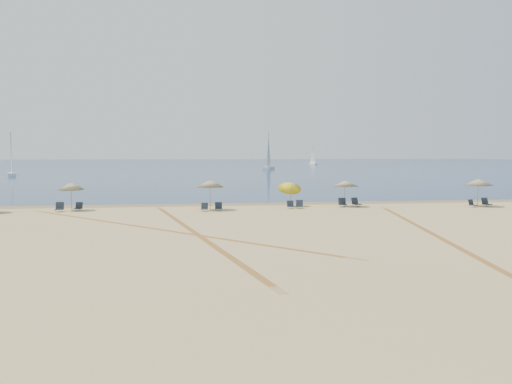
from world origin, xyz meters
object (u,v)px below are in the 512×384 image
(chair_2, at_px, (60,208))
(chair_10, at_px, (472,204))
(sailboat_0, at_px, (12,163))
(chair_11, at_px, (486,203))
(umbrella_3, at_px, (290,185))
(umbrella_1, at_px, (71,186))
(umbrella_4, at_px, (345,184))
(chair_6, at_px, (291,205))
(chair_8, at_px, (342,203))
(chair_4, at_px, (204,207))
(chair_3, at_px, (78,207))
(sailboat_2, at_px, (313,159))
(umbrella_5, at_px, (478,182))
(sailboat_1, at_px, (269,158))
(chair_7, at_px, (299,205))
(chair_9, at_px, (356,203))
(chair_5, at_px, (219,207))
(umbrella_2, at_px, (210,184))

(chair_2, bearing_deg, chair_10, -5.46)
(sailboat_0, bearing_deg, chair_11, -67.52)
(umbrella_3, height_order, chair_10, umbrella_3)
(umbrella_1, xyz_separation_m, umbrella_4, (21.53, 0.05, 0.01))
(chair_6, xyz_separation_m, chair_8, (4.45, 0.72, 0.05))
(chair_4, distance_m, chair_11, 22.96)
(chair_3, xyz_separation_m, sailboat_2, (61.70, 170.37, 1.97))
(umbrella_5, bearing_deg, umbrella_3, 172.14)
(sailboat_1, bearing_deg, chair_7, -74.55)
(umbrella_5, xyz_separation_m, chair_11, (0.58, -0.28, -1.67))
(chair_10, bearing_deg, chair_11, -11.44)
(chair_11, bearing_deg, sailboat_2, 68.80)
(chair_9, xyz_separation_m, sailboat_0, (-45.80, 69.28, 2.26))
(chair_6, xyz_separation_m, sailboat_2, (45.48, 171.04, 1.98))
(chair_5, xyz_separation_m, chair_9, (11.38, 1.71, 0.04))
(chair_3, bearing_deg, chair_6, 11.37)
(chair_8, height_order, sailboat_2, sailboat_2)
(chair_5, bearing_deg, umbrella_4, 12.29)
(chair_4, height_order, chair_6, chair_6)
(umbrella_5, bearing_deg, chair_7, 177.93)
(chair_3, bearing_deg, chair_8, 13.86)
(chair_11, bearing_deg, umbrella_3, 159.92)
(chair_9, height_order, sailboat_2, sailboat_2)
(umbrella_3, relative_size, chair_4, 3.65)
(umbrella_3, bearing_deg, sailboat_2, 75.06)
(umbrella_5, distance_m, sailboat_0, 89.96)
(chair_3, height_order, chair_11, chair_11)
(umbrella_1, distance_m, chair_3, 1.71)
(chair_7, bearing_deg, chair_9, 26.19)
(umbrella_4, bearing_deg, umbrella_1, -179.87)
(umbrella_2, distance_m, sailboat_0, 78.03)
(chair_10, bearing_deg, chair_5, 160.52)
(umbrella_2, xyz_separation_m, sailboat_0, (-33.83, 70.31, 0.54))
(umbrella_2, height_order, umbrella_4, umbrella_2)
(umbrella_3, distance_m, chair_2, 17.91)
(sailboat_2, bearing_deg, chair_3, -127.18)
(chair_5, height_order, sailboat_2, sailboat_2)
(umbrella_1, xyz_separation_m, sailboat_2, (62.24, 170.06, 0.38))
(sailboat_1, bearing_deg, sailboat_2, 89.48)
(umbrella_4, relative_size, chair_8, 2.92)
(umbrella_3, xyz_separation_m, chair_6, (-0.29, -1.66, -1.46))
(chair_5, bearing_deg, sailboat_2, 75.74)
(umbrella_4, height_order, chair_4, umbrella_4)
(umbrella_1, distance_m, umbrella_4, 21.53)
(umbrella_3, xyz_separation_m, chair_4, (-7.10, -2.54, -1.46))
(chair_5, relative_size, sailboat_2, 0.09)
(umbrella_3, bearing_deg, umbrella_1, -177.70)
(umbrella_2, distance_m, chair_7, 7.28)
(chair_8, relative_size, sailboat_0, 0.09)
(umbrella_3, height_order, umbrella_4, umbrella_3)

